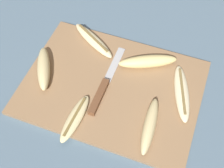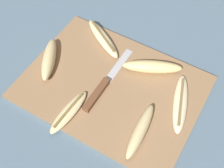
# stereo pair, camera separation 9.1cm
# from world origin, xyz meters

# --- Properties ---
(ground_plane) EXTENTS (4.00, 4.00, 0.00)m
(ground_plane) POSITION_xyz_m (0.00, 0.00, 0.00)
(ground_plane) COLOR slate
(cutting_board) EXTENTS (0.51, 0.38, 0.01)m
(cutting_board) POSITION_xyz_m (0.00, 0.00, 0.01)
(cutting_board) COLOR #997551
(cutting_board) RESTS_ON ground_plane
(knife) EXTENTS (0.02, 0.26, 0.02)m
(knife) POSITION_xyz_m (-0.02, -0.03, 0.02)
(knife) COLOR brown
(knife) RESTS_ON cutting_board
(banana_soft_right) EXTENTS (0.05, 0.16, 0.02)m
(banana_soft_right) POSITION_xyz_m (-0.06, -0.14, 0.02)
(banana_soft_right) COLOR beige
(banana_soft_right) RESTS_ON cutting_board
(banana_golden_short) EXTENTS (0.18, 0.12, 0.04)m
(banana_golden_short) POSITION_xyz_m (0.08, 0.11, 0.03)
(banana_golden_short) COLOR #EDD689
(banana_golden_short) RESTS_ON cutting_board
(banana_bright_far) EXTENTS (0.10, 0.19, 0.02)m
(banana_bright_far) POSITION_xyz_m (0.20, 0.04, 0.02)
(banana_bright_far) COLOR beige
(banana_bright_far) RESTS_ON cutting_board
(banana_cream_curved) EXTENTS (0.18, 0.13, 0.02)m
(banana_cream_curved) POSITION_xyz_m (-0.12, 0.14, 0.02)
(banana_cream_curved) COLOR beige
(banana_cream_curved) RESTS_ON cutting_board
(banana_mellow_near) EXTENTS (0.11, 0.16, 0.04)m
(banana_mellow_near) POSITION_xyz_m (-0.21, -0.02, 0.03)
(banana_mellow_near) COLOR beige
(banana_mellow_near) RESTS_ON cutting_board
(banana_ripe_center) EXTENTS (0.05, 0.17, 0.03)m
(banana_ripe_center) POSITION_xyz_m (0.14, -0.09, 0.03)
(banana_ripe_center) COLOR beige
(banana_ripe_center) RESTS_ON cutting_board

